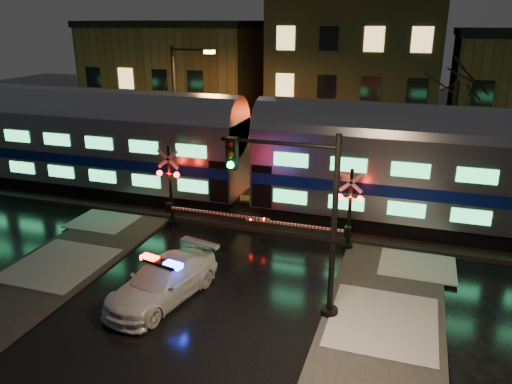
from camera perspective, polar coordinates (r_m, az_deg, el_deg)
ground at (r=21.49m, az=-2.67°, el=-7.58°), size 120.00×120.00×0.00m
ballast at (r=25.76m, az=1.29°, el=-2.58°), size 90.00×4.20×0.24m
sidewalk_left at (r=20.37m, az=-26.93°, el=-11.28°), size 4.00×20.00×0.12m
sidewalk_right at (r=15.30m, az=13.29°, el=-20.38°), size 4.00×20.00×0.12m
building_left at (r=44.89m, az=-8.44°, el=12.40°), size 14.00×10.00×9.00m
building_mid at (r=40.87m, az=11.56°, el=13.33°), size 12.00×11.00×11.50m
train at (r=25.00m, az=-0.70°, el=4.63°), size 51.00×3.12×5.92m
police_car at (r=18.57m, az=-10.62°, el=-9.99°), size 2.98×5.25×1.60m
crossing_signal_right at (r=21.95m, az=9.62°, el=-2.88°), size 5.25×0.63×3.72m
crossing_signal_left at (r=24.20m, az=-9.04°, el=-0.36°), size 5.71×0.65×4.04m
traffic_light at (r=16.38m, az=5.43°, el=-3.44°), size 4.14×0.73×6.39m
streetlight at (r=30.59m, az=-8.79°, el=9.68°), size 2.74×0.29×8.20m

